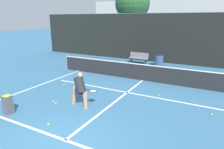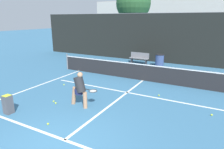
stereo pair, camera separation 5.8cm
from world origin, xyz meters
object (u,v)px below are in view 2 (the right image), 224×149
Objects in this scene: courtside_bench at (139,58)px; trash_bin at (160,61)px; ball_hopper at (8,104)px; player_practicing at (80,88)px; parked_car at (168,50)px.

trash_bin reaches higher than courtside_bench.
ball_hopper is 10.28m from trash_bin.
trash_bin is (1.67, -0.33, 0.01)m from courtside_bench.
player_practicing is 1.54× the size of trash_bin.
player_practicing reaches higher than courtside_bench.
ball_hopper is 0.48× the size of courtside_bench.
courtside_bench is at bearing -109.10° from parked_car.
parked_car is at bearing 79.88° from ball_hopper.
parked_car is at bearing 71.77° from courtside_bench.
ball_hopper is 0.76× the size of trash_bin.
trash_bin reaches higher than ball_hopper.
trash_bin is 4.02m from parked_car.
parked_car is (2.47, 13.87, 0.28)m from ball_hopper.
parked_car is (0.52, 12.11, -0.11)m from player_practicing.
parked_car reaches higher than courtside_bench.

